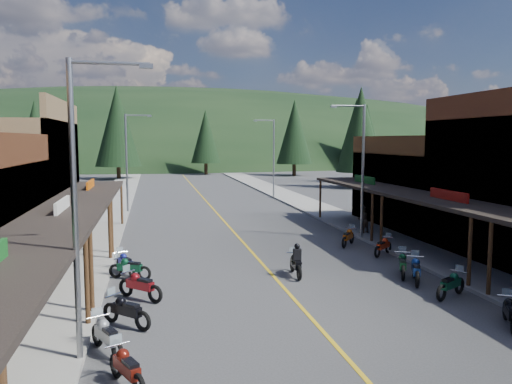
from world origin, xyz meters
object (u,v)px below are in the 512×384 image
streetlight_1 (128,158)px  pine_11 (360,130)px  streetlight_0 (80,197)px  pine_1 (35,132)px  streetlight_3 (272,154)px  pedestrian_east_b (363,219)px  shop_east_3 (433,190)px  pine_2 (117,126)px  pine_6 (435,137)px  bike_east_7 (416,269)px  pine_5 (356,129)px  rider_on_bike (296,263)px  bike_east_9 (383,245)px  pine_9 (367,137)px  bike_east_6 (451,283)px  bike_west_7 (140,284)px  pine_10 (50,133)px  bike_west_9 (125,262)px  bike_west_8 (130,267)px  bike_west_6 (126,309)px  pine_3 (206,137)px  bike_east_8 (403,263)px  bike_west_5 (107,335)px  streetlight_2 (361,165)px  bike_east_5 (510,311)px  bike_west_4 (127,367)px  pine_4 (294,132)px

streetlight_1 → pine_11: 31.46m
pine_11 → streetlight_0: bearing=-121.5°
pine_1 → pine_11: (44.00, -32.00, -0.05)m
streetlight_3 → pedestrian_east_b: streetlight_3 is taller
shop_east_3 → pine_2: pine_2 is taller
pine_6 → bike_east_7: bearing=-121.9°
pine_5 → rider_on_bike: 78.65m
bike_east_9 → pine_5: bearing=118.4°
pine_5 → streetlight_1: bearing=-129.3°
pine_11 → pine_9: bearing=60.3°
pine_1 → rider_on_bike: (24.96, -68.99, -6.63)m
shop_east_3 → pine_1: size_ratio=0.87×
bike_east_6 → bike_west_7: bearing=-130.4°
bike_east_6 → bike_east_9: bearing=144.9°
pine_9 → pine_10: size_ratio=0.93×
pine_2 → bike_west_9: pine_2 is taller
pine_2 → bike_west_8: bearing=-86.0°
pine_2 → bike_west_6: bearing=-86.3°
pine_3 → bike_east_8: 66.24m
streetlight_3 → bike_west_5: streetlight_3 is taller
pine_6 → bike_west_7: pine_6 is taller
pine_5 → bike_west_9: 80.29m
streetlight_2 → pedestrian_east_b: size_ratio=4.62×
bike_west_9 → bike_east_5: bearing=-61.6°
pine_9 → bike_east_5: size_ratio=5.84×
bike_west_4 → rider_on_bike: (6.76, 8.71, 0.05)m
bike_west_6 → bike_west_9: (-0.35, 6.58, -0.04)m
shop_east_3 → bike_east_9: bearing=-134.5°
pine_10 → pine_4: bearing=15.5°
shop_east_3 → pedestrian_east_b: 6.55m
bike_west_9 → pine_1: bearing=79.7°
streetlight_0 → shop_east_3: bearing=39.9°
streetlight_3 → rider_on_bike: streetlight_3 is taller
bike_east_5 → bike_east_9: size_ratio=1.00×
pine_3 → bike_west_6: pine_3 is taller
bike_east_6 → bike_west_5: bearing=-108.1°
pine_2 → pine_3: size_ratio=1.27×
streetlight_2 → bike_east_8: (-1.43, -7.96, -3.88)m
streetlight_2 → bike_east_9: (-0.47, -4.11, -3.93)m
pine_1 → shop_east_3: bearing=-57.3°
pine_4 → pine_6: (28.00, 4.00, -0.75)m
pine_4 → pine_3: bearing=156.8°
streetlight_3 → pedestrian_east_b: size_ratio=4.62×
bike_east_7 → pine_2: bearing=130.1°
rider_on_bike → pine_4: bearing=78.4°
streetlight_2 → streetlight_1: bearing=134.8°
pine_6 → pedestrian_east_b: pine_6 is taller
streetlight_3 → bike_east_8: streetlight_3 is taller
bike_west_7 → bike_west_6: bearing=-143.9°
streetlight_2 → pine_11: 32.83m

